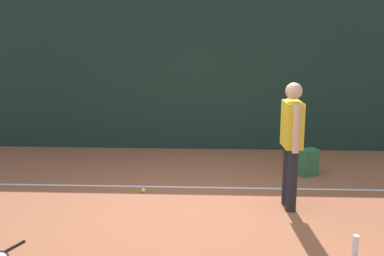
% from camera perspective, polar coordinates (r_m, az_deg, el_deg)
% --- Properties ---
extents(ground_plane, '(12.00, 12.00, 0.00)m').
position_cam_1_polar(ground_plane, '(6.64, -0.16, -9.22)').
color(ground_plane, '#9E5638').
extents(back_fence, '(10.00, 0.10, 2.99)m').
position_cam_1_polar(back_fence, '(9.21, 0.75, 6.60)').
color(back_fence, '#192D23').
rests_on(back_fence, ground).
extents(court_line, '(9.00, 0.05, 0.00)m').
position_cam_1_polar(court_line, '(7.33, 0.12, -7.05)').
color(court_line, white).
rests_on(court_line, ground).
extents(tennis_player, '(0.25, 0.53, 1.70)m').
position_cam_1_polar(tennis_player, '(6.43, 11.75, -1.18)').
color(tennis_player, black).
rests_on(tennis_player, ground).
extents(backpack, '(0.36, 0.37, 0.44)m').
position_cam_1_polar(backpack, '(8.05, 13.53, -4.01)').
color(backpack, '#2D6038').
rests_on(backpack, ground).
extents(tennis_ball_near_player, '(0.07, 0.07, 0.07)m').
position_cam_1_polar(tennis_ball_near_player, '(7.15, -5.79, -7.38)').
color(tennis_ball_near_player, '#CCE033').
rests_on(tennis_ball_near_player, ground).
extents(water_bottle, '(0.07, 0.07, 0.25)m').
position_cam_1_polar(water_bottle, '(5.55, 18.84, -13.17)').
color(water_bottle, white).
rests_on(water_bottle, ground).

